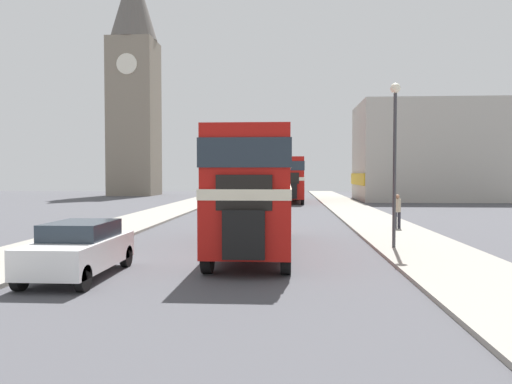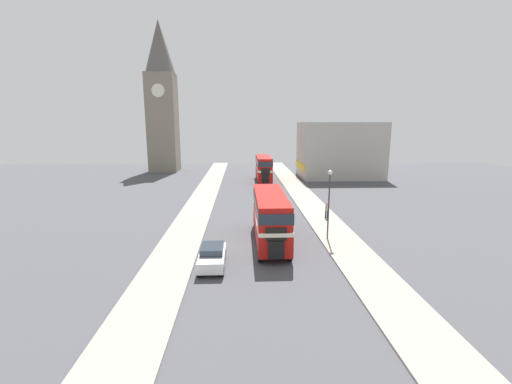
# 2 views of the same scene
# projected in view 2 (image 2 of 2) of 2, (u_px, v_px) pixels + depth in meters

# --- Properties ---
(ground_plane) EXTENTS (120.00, 120.00, 0.00)m
(ground_plane) POSITION_uv_depth(u_px,v_px,m) (263.00, 250.00, 26.82)
(ground_plane) COLOR #47474C
(sidewalk_right) EXTENTS (3.50, 120.00, 0.12)m
(sidewalk_right) POSITION_uv_depth(u_px,v_px,m) (348.00, 248.00, 27.09)
(sidewalk_right) COLOR gray
(sidewalk_right) RESTS_ON ground_plane
(sidewalk_left) EXTENTS (3.50, 120.00, 0.12)m
(sidewalk_left) POSITION_uv_depth(u_px,v_px,m) (176.00, 251.00, 26.53)
(sidewalk_left) COLOR gray
(sidewalk_left) RESTS_ON ground_plane
(double_decker_bus) EXTENTS (2.47, 10.07, 4.10)m
(double_decker_bus) POSITION_uv_depth(u_px,v_px,m) (270.00, 214.00, 28.20)
(double_decker_bus) COLOR #B2140F
(double_decker_bus) RESTS_ON ground_plane
(bus_distant) EXTENTS (2.38, 9.62, 4.27)m
(bus_distant) POSITION_uv_depth(u_px,v_px,m) (264.00, 167.00, 58.18)
(bus_distant) COLOR #B2140F
(bus_distant) RESTS_ON ground_plane
(car_parked_near) EXTENTS (1.73, 4.01, 1.48)m
(car_parked_near) POSITION_uv_depth(u_px,v_px,m) (212.00, 256.00, 23.61)
(car_parked_near) COLOR white
(car_parked_near) RESTS_ON ground_plane
(pedestrian_walking) EXTENTS (0.33, 0.33, 1.64)m
(pedestrian_walking) POSITION_uv_depth(u_px,v_px,m) (327.00, 210.00, 35.24)
(pedestrian_walking) COLOR #282833
(pedestrian_walking) RESTS_ON sidewalk_right
(street_lamp) EXTENTS (0.36, 0.36, 5.86)m
(street_lamp) POSITION_uv_depth(u_px,v_px,m) (329.00, 194.00, 28.46)
(street_lamp) COLOR #38383D
(street_lamp) RESTS_ON sidewalk_right
(church_tower) EXTENTS (5.87, 5.87, 29.51)m
(church_tower) POSITION_uv_depth(u_px,v_px,m) (162.00, 96.00, 68.61)
(church_tower) COLOR gray
(church_tower) RESTS_ON ground_plane
(shop_building_block) EXTENTS (14.45, 9.94, 9.97)m
(shop_building_block) POSITION_uv_depth(u_px,v_px,m) (340.00, 150.00, 62.47)
(shop_building_block) COLOR #B2ADA3
(shop_building_block) RESTS_ON ground_plane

